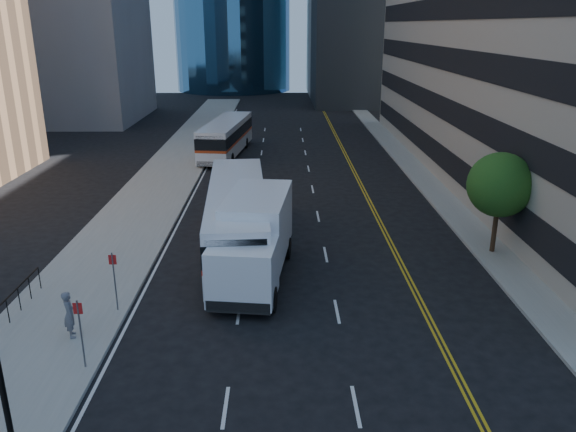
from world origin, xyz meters
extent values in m
plane|color=black|center=(0.00, 0.00, 0.00)|extent=(160.00, 160.00, 0.00)
cube|color=gray|center=(-10.50, 25.00, 0.07)|extent=(5.00, 90.00, 0.15)
cube|color=gray|center=(9.00, 25.00, 0.07)|extent=(2.00, 90.00, 0.15)
cylinder|color=#332114|center=(9.00, 8.00, 1.25)|extent=(0.24, 0.24, 2.20)
sphere|color=#144817|center=(9.00, 8.00, 3.65)|extent=(3.20, 3.20, 3.20)
cylinder|color=black|center=(-9.00, -6.00, 2.25)|extent=(0.16, 0.16, 4.20)
cube|color=white|center=(-4.00, 8.70, 0.97)|extent=(3.66, 13.05, 1.18)
cube|color=red|center=(-4.00, 8.70, 1.67)|extent=(3.68, 13.08, 0.24)
cube|color=black|center=(-4.00, 8.70, 2.26)|extent=(3.68, 13.08, 0.97)
cube|color=white|center=(-4.00, 8.70, 3.06)|extent=(3.66, 13.05, 0.54)
cylinder|color=black|center=(-5.01, 4.75, 0.54)|extent=(0.39, 1.09, 1.07)
cylinder|color=black|center=(-2.46, 4.93, 0.54)|extent=(0.39, 1.09, 1.07)
cylinder|color=black|center=(-5.51, 12.04, 0.54)|extent=(0.39, 1.09, 1.07)
cylinder|color=black|center=(-2.96, 12.22, 0.54)|extent=(0.39, 1.09, 1.07)
cube|color=silver|center=(-6.60, 31.24, 0.88)|extent=(4.00, 11.97, 1.08)
cube|color=#C13812|center=(-6.60, 31.24, 1.52)|extent=(4.02, 11.99, 0.22)
cube|color=black|center=(-6.60, 31.24, 2.05)|extent=(4.02, 11.99, 0.88)
cube|color=silver|center=(-6.60, 31.24, 2.79)|extent=(4.00, 11.97, 0.49)
cylinder|color=black|center=(-8.18, 27.89, 0.49)|extent=(0.41, 1.01, 0.98)
cylinder|color=black|center=(-5.90, 27.60, 0.49)|extent=(0.41, 1.01, 0.98)
cylinder|color=black|center=(-7.35, 34.49, 0.49)|extent=(0.41, 1.01, 0.98)
cylinder|color=black|center=(-5.06, 34.20, 0.49)|extent=(0.41, 1.01, 0.98)
cube|color=white|center=(-3.33, 2.42, 1.61)|extent=(2.95, 2.76, 2.34)
cube|color=black|center=(-3.45, 1.37, 2.06)|extent=(2.46, 0.36, 1.22)
cube|color=white|center=(-2.85, 6.28, 2.28)|extent=(3.30, 5.63, 2.89)
cube|color=black|center=(-3.00, 5.07, 0.61)|extent=(2.95, 7.54, 0.28)
cylinder|color=black|center=(-4.56, 2.35, 0.53)|extent=(0.44, 1.10, 1.07)
cylinder|color=black|center=(-2.15, 2.05, 0.53)|extent=(0.44, 1.10, 1.07)
cylinder|color=black|center=(-3.88, 7.87, 0.53)|extent=(0.44, 1.10, 1.07)
cylinder|color=black|center=(-1.47, 7.57, 0.53)|extent=(0.44, 1.10, 1.07)
imported|color=slate|center=(-9.53, -0.01, 1.06)|extent=(0.67, 0.78, 1.81)
camera|label=1|loc=(-1.78, -18.36, 11.09)|focal=35.00mm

